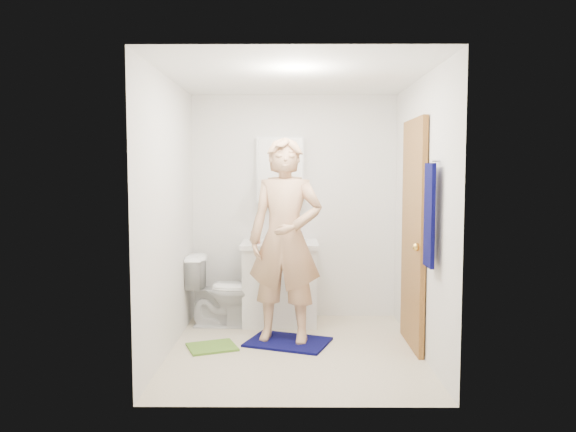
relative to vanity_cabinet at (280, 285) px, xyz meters
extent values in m
cube|color=beige|center=(0.15, -0.91, -0.41)|extent=(2.20, 2.40, 0.02)
cube|color=white|center=(0.15, -0.91, 2.01)|extent=(2.20, 2.40, 0.02)
cube|color=silver|center=(0.15, 0.30, 0.80)|extent=(2.20, 0.02, 2.40)
cube|color=silver|center=(0.15, -2.12, 0.80)|extent=(2.20, 0.02, 2.40)
cube|color=silver|center=(-0.96, -0.91, 0.80)|extent=(0.02, 2.40, 2.40)
cube|color=silver|center=(1.26, -0.91, 0.80)|extent=(0.02, 2.40, 2.40)
cube|color=white|center=(0.00, 0.00, 0.00)|extent=(0.75, 0.55, 0.80)
cube|color=white|center=(0.00, 0.00, 0.43)|extent=(0.79, 0.59, 0.05)
cylinder|color=white|center=(0.00, 0.00, 0.44)|extent=(0.40, 0.40, 0.03)
cylinder|color=silver|center=(0.00, 0.18, 0.51)|extent=(0.03, 0.03, 0.12)
cube|color=white|center=(0.00, 0.22, 1.20)|extent=(0.50, 0.12, 0.70)
cube|color=white|center=(0.00, 0.16, 1.20)|extent=(0.46, 0.01, 0.66)
cube|color=#9A632A|center=(1.22, -0.76, 0.62)|extent=(0.05, 0.80, 2.05)
sphere|color=gold|center=(1.18, -1.08, 0.55)|extent=(0.07, 0.07, 0.07)
cube|color=#060740|center=(1.18, -1.48, 0.85)|extent=(0.03, 0.24, 0.80)
cylinder|color=silver|center=(1.22, -1.48, 1.27)|extent=(0.06, 0.02, 0.02)
imported|color=white|center=(-0.58, -0.11, -0.04)|extent=(0.73, 0.43, 0.73)
cube|color=#060740|center=(0.09, -0.71, -0.39)|extent=(0.85, 0.73, 0.02)
cube|color=#59882D|center=(-0.59, -0.86, -0.39)|extent=(0.51, 0.48, 0.02)
imported|color=tan|center=(-0.25, -0.09, 0.54)|extent=(0.10, 0.10, 0.18)
imported|color=#68469A|center=(0.17, 0.11, 0.50)|extent=(0.16, 0.16, 0.10)
imported|color=tan|center=(0.06, -0.67, 0.56)|extent=(0.76, 0.57, 1.87)
camera|label=1|loc=(0.12, -5.78, 1.19)|focal=35.00mm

